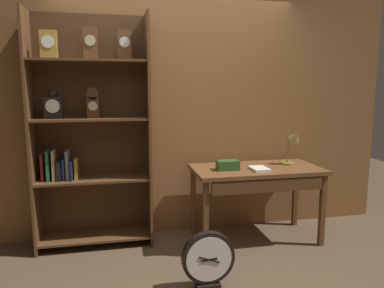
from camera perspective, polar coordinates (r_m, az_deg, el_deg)
back_wood_panel at (r=3.88m, az=-2.38°, el=4.80°), size 4.80×0.05×2.60m
bookshelf at (r=3.65m, az=-15.98°, el=1.96°), size 1.12×0.36×2.29m
workbench at (r=3.73m, az=10.27°, el=-5.11°), size 1.30×0.66×0.77m
desk_lamp at (r=3.92m, az=15.73°, el=0.08°), size 0.22×0.22×0.38m
toolbox_small at (r=3.58m, az=5.69°, el=-3.36°), size 0.22×0.13×0.09m
open_repair_manual at (r=3.62m, az=10.63°, el=-3.89°), size 0.16×0.22×0.02m
round_clock_large at (r=2.98m, az=2.58°, el=-17.85°), size 0.43×0.11×0.47m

